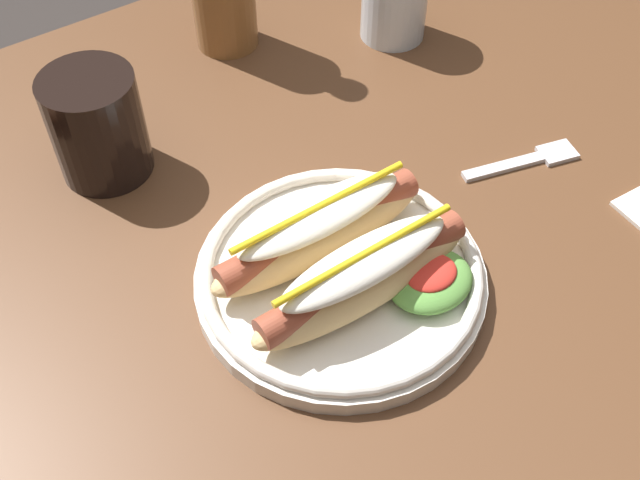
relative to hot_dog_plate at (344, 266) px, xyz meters
The scene contains 4 objects.
dining_table 0.16m from the hot_dog_plate, 74.33° to the left, with size 1.47×0.81×0.74m.
hot_dog_plate is the anchor object (origin of this frame).
fork 0.24m from the hot_dog_plate, ahead, with size 0.12×0.05×0.00m.
soda_cup 0.27m from the hot_dog_plate, 112.50° to the left, with size 0.09×0.09×0.10m, color black.
Camera 1 is at (-0.26, -0.40, 1.25)m, focal length 42.43 mm.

